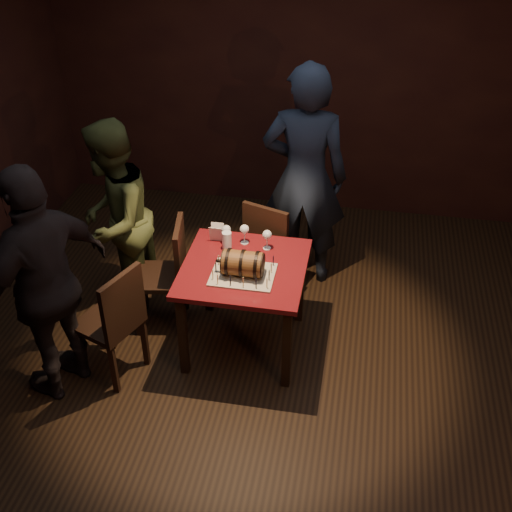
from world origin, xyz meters
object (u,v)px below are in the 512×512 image
chair_back (271,245)px  person_back (305,178)px  wine_glass_mid (244,230)px  chair_left_rear (169,269)px  wine_glass_right (267,235)px  wine_glass_left (226,231)px  pub_table (244,279)px  chair_left_front (115,319)px  person_left_rear (114,220)px  pint_of_ale (227,241)px  person_left_front (47,285)px  barrel_cake (243,263)px

chair_back → person_back: size_ratio=0.48×
wine_glass_mid → chair_back: size_ratio=0.17×
wine_glass_mid → chair_left_rear: size_ratio=0.17×
wine_glass_right → wine_glass_left: bearing=177.9°
wine_glass_left → chair_left_rear: bearing=-166.5°
pub_table → chair_left_front: (-0.84, -0.48, -0.12)m
chair_left_rear → person_left_rear: 0.58m
chair_left_rear → person_left_rear: (-0.47, 0.16, 0.30)m
pub_table → pint_of_ale: size_ratio=6.00×
wine_glass_right → chair_left_rear: (-0.76, -0.10, -0.35)m
wine_glass_left → chair_back: chair_back is taller
chair_left_front → person_left_front: person_left_front is taller
wine_glass_left → pint_of_ale: size_ratio=1.07×
pub_table → wine_glass_mid: 0.39m
pub_table → chair_left_rear: bearing=165.5°
pub_table → person_left_front: size_ratio=0.51×
wine_glass_mid → chair_left_front: (-0.78, -0.78, -0.34)m
chair_back → person_left_front: (-1.30, -1.29, 0.36)m
pub_table → chair_left_front: size_ratio=0.97×
barrel_cake → person_left_rear: bearing=158.6°
chair_back → chair_left_front: size_ratio=1.00×
wine_glass_mid → person_left_front: size_ratio=0.09×
wine_glass_left → person_left_rear: 0.92m
chair_left_front → chair_back: bearing=50.7°
person_left_rear → pint_of_ale: bearing=81.6°
wine_glass_mid → person_left_front: bearing=-140.8°
wine_glass_right → person_back: size_ratio=0.08×
wine_glass_right → pint_of_ale: bearing=-167.4°
barrel_cake → pint_of_ale: size_ratio=2.29×
wine_glass_mid → chair_back: chair_back is taller
pint_of_ale → person_left_rear: person_left_rear is taller
barrel_cake → chair_left_front: barrel_cake is taller
person_left_rear → chair_left_rear: bearing=70.5°
chair_left_rear → person_left_front: size_ratio=0.53×
pint_of_ale → chair_left_rear: chair_left_rear is taller
chair_left_rear → person_left_rear: bearing=160.8°
person_back → chair_back: bearing=58.7°
chair_left_front → person_back: (1.15, 1.50, 0.46)m
barrel_cake → chair_back: (0.08, 0.77, -0.33)m
chair_left_rear → person_left_front: (-0.57, -0.80, 0.36)m
person_left_rear → barrel_cake: bearing=68.3°
pub_table → barrel_cake: barrel_cake is taller
wine_glass_left → barrel_cake: bearing=-61.8°
chair_back → person_back: (0.22, 0.37, 0.46)m
wine_glass_mid → person_back: person_back is taller
wine_glass_mid → person_back: (0.37, 0.72, 0.11)m
barrel_cake → chair_back: barrel_cake is taller
wine_glass_right → pint_of_ale: 0.31m
pub_table → chair_left_rear: size_ratio=0.97×
wine_glass_right → chair_back: size_ratio=0.17×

